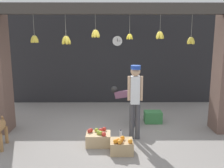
{
  "coord_description": "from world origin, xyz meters",
  "views": [
    {
      "loc": [
        -0.04,
        -5.67,
        2.36
      ],
      "look_at": [
        0.0,
        0.45,
        1.17
      ],
      "focal_mm": 40.0,
      "sensor_mm": 36.0,
      "label": 1
    }
  ],
  "objects_px": {
    "fruit_crate_apples": "(98,138)",
    "water_bottle": "(121,136)",
    "shopkeeper": "(135,96)",
    "produce_box_green": "(153,117)",
    "fruit_crate_oranges": "(122,146)",
    "worker_stooping": "(127,101)",
    "wall_clock": "(117,41)"
  },
  "relations": [
    {
      "from": "shopkeeper",
      "to": "produce_box_green",
      "type": "xyz_separation_m",
      "value": [
        0.62,
        1.1,
        -0.86
      ]
    },
    {
      "from": "water_bottle",
      "to": "wall_clock",
      "type": "height_order",
      "value": "wall_clock"
    },
    {
      "from": "fruit_crate_apples",
      "to": "wall_clock",
      "type": "bearing_deg",
      "value": 81.83
    },
    {
      "from": "shopkeeper",
      "to": "fruit_crate_apples",
      "type": "relative_size",
      "value": 3.24
    },
    {
      "from": "water_bottle",
      "to": "produce_box_green",
      "type": "bearing_deg",
      "value": 53.02
    },
    {
      "from": "fruit_crate_apples",
      "to": "produce_box_green",
      "type": "xyz_separation_m",
      "value": [
        1.44,
        1.44,
        0.0
      ]
    },
    {
      "from": "wall_clock",
      "to": "shopkeeper",
      "type": "bearing_deg",
      "value": -84.36
    },
    {
      "from": "wall_clock",
      "to": "worker_stooping",
      "type": "bearing_deg",
      "value": -84.87
    },
    {
      "from": "water_bottle",
      "to": "wall_clock",
      "type": "bearing_deg",
      "value": 89.82
    },
    {
      "from": "shopkeeper",
      "to": "produce_box_green",
      "type": "height_order",
      "value": "shopkeeper"
    },
    {
      "from": "fruit_crate_oranges",
      "to": "water_bottle",
      "type": "distance_m",
      "value": 0.56
    },
    {
      "from": "fruit_crate_apples",
      "to": "wall_clock",
      "type": "distance_m",
      "value": 4.09
    },
    {
      "from": "fruit_crate_oranges",
      "to": "worker_stooping",
      "type": "bearing_deg",
      "value": 82.28
    },
    {
      "from": "fruit_crate_oranges",
      "to": "shopkeeper",
      "type": "bearing_deg",
      "value": 65.06
    },
    {
      "from": "worker_stooping",
      "to": "fruit_crate_apples",
      "type": "relative_size",
      "value": 1.92
    },
    {
      "from": "fruit_crate_oranges",
      "to": "fruit_crate_apples",
      "type": "distance_m",
      "value": 0.62
    },
    {
      "from": "fruit_crate_apples",
      "to": "water_bottle",
      "type": "relative_size",
      "value": 1.91
    },
    {
      "from": "produce_box_green",
      "to": "fruit_crate_oranges",
      "type": "bearing_deg",
      "value": -117.58
    },
    {
      "from": "water_bottle",
      "to": "wall_clock",
      "type": "distance_m",
      "value": 3.91
    },
    {
      "from": "worker_stooping",
      "to": "wall_clock",
      "type": "bearing_deg",
      "value": 39.78
    },
    {
      "from": "fruit_crate_oranges",
      "to": "fruit_crate_apples",
      "type": "height_order",
      "value": "fruit_crate_apples"
    },
    {
      "from": "worker_stooping",
      "to": "produce_box_green",
      "type": "relative_size",
      "value": 2.14
    },
    {
      "from": "fruit_crate_apples",
      "to": "wall_clock",
      "type": "xyz_separation_m",
      "value": [
        0.51,
        3.52,
        2.02
      ]
    },
    {
      "from": "worker_stooping",
      "to": "fruit_crate_apples",
      "type": "distance_m",
      "value": 1.53
    },
    {
      "from": "fruit_crate_oranges",
      "to": "wall_clock",
      "type": "distance_m",
      "value": 4.4
    },
    {
      "from": "fruit_crate_apples",
      "to": "water_bottle",
      "type": "xyz_separation_m",
      "value": [
        0.5,
        0.19,
        -0.02
      ]
    },
    {
      "from": "shopkeeper",
      "to": "wall_clock",
      "type": "xyz_separation_m",
      "value": [
        -0.31,
        3.19,
        1.16
      ]
    },
    {
      "from": "shopkeeper",
      "to": "fruit_crate_apples",
      "type": "height_order",
      "value": "shopkeeper"
    },
    {
      "from": "fruit_crate_apples",
      "to": "shopkeeper",
      "type": "bearing_deg",
      "value": 22.25
    },
    {
      "from": "shopkeeper",
      "to": "worker_stooping",
      "type": "bearing_deg",
      "value": -81.51
    },
    {
      "from": "water_bottle",
      "to": "wall_clock",
      "type": "relative_size",
      "value": 0.78
    },
    {
      "from": "shopkeeper",
      "to": "wall_clock",
      "type": "height_order",
      "value": "wall_clock"
    }
  ]
}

